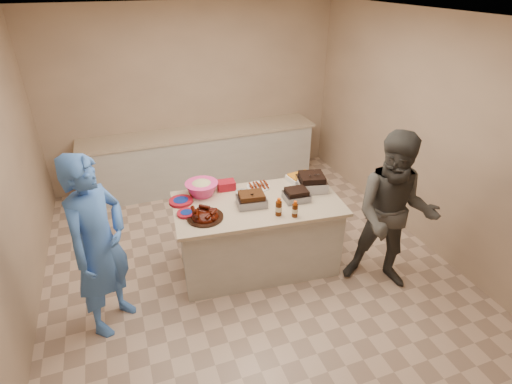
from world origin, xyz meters
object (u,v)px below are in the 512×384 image
object	(u,v)px
bbq_bottle_a	(278,215)
guest_blue	(117,319)
rib_platter	(205,218)
guest_gray	(381,280)
mustard_bottle	(246,199)
plastic_cup	(193,196)
bbq_bottle_b	(295,216)
island	(257,264)
coleslaw_bowl	(202,195)
roasting_pan	(311,189)

from	to	relation	value
bbq_bottle_a	guest_blue	world-z (taller)	bbq_bottle_a
rib_platter	guest_blue	world-z (taller)	rib_platter
guest_gray	guest_blue	bearing A→B (deg)	-153.57
mustard_bottle	plastic_cup	world-z (taller)	mustard_bottle
bbq_bottle_b	guest_blue	bearing A→B (deg)	177.57
plastic_cup	guest_blue	xyz separation A→B (m)	(-0.99, -0.70, -0.85)
plastic_cup	guest_gray	world-z (taller)	plastic_cup
bbq_bottle_a	plastic_cup	xyz separation A→B (m)	(-0.74, 0.69, 0.00)
island	guest_gray	world-z (taller)	island
guest_blue	guest_gray	distance (m)	2.86
coleslaw_bowl	roasting_pan	bearing A→B (deg)	-13.95
island	mustard_bottle	xyz separation A→B (m)	(-0.10, 0.10, 0.85)
bbq_bottle_b	rib_platter	bearing A→B (deg)	161.83
rib_platter	coleslaw_bowl	bearing A→B (deg)	80.17
guest_blue	coleslaw_bowl	bearing A→B (deg)	-17.13
bbq_bottle_b	guest_gray	distance (m)	1.32
island	rib_platter	distance (m)	1.05
coleslaw_bowl	bbq_bottle_a	size ratio (longest dim) A/B	1.88
roasting_pan	guest_blue	xyz separation A→B (m)	(-2.30, -0.39, -0.85)
roasting_pan	mustard_bottle	bearing A→B (deg)	-168.93
bbq_bottle_a	bbq_bottle_b	bearing A→B (deg)	-29.35
plastic_cup	bbq_bottle_a	bearing A→B (deg)	-43.15
coleslaw_bowl	bbq_bottle_a	bearing A→B (deg)	-47.21
bbq_bottle_b	plastic_cup	size ratio (longest dim) A/B	1.74
rib_platter	guest_gray	world-z (taller)	rib_platter
plastic_cup	guest_gray	xyz separation A→B (m)	(1.83, -1.12, -0.85)
coleslaw_bowl	guest_blue	distance (m)	1.55
plastic_cup	roasting_pan	bearing A→B (deg)	-13.16
bbq_bottle_b	coleslaw_bowl	bearing A→B (deg)	135.46
island	bbq_bottle_b	world-z (taller)	bbq_bottle_b
island	bbq_bottle_b	distance (m)	0.98
bbq_bottle_a	plastic_cup	bearing A→B (deg)	136.85
bbq_bottle_b	plastic_cup	xyz separation A→B (m)	(-0.88, 0.77, 0.00)
roasting_pan	bbq_bottle_b	xyz separation A→B (m)	(-0.42, -0.47, 0.00)
coleslaw_bowl	guest_blue	bearing A→B (deg)	-147.85
rib_platter	bbq_bottle_b	bearing A→B (deg)	-18.17
mustard_bottle	plastic_cup	bearing A→B (deg)	152.61
bbq_bottle_a	guest_gray	world-z (taller)	bbq_bottle_a
roasting_pan	bbq_bottle_a	bearing A→B (deg)	-132.47
guest_blue	island	bearing A→B (deg)	-38.18
guest_gray	plastic_cup	bearing A→B (deg)	-176.46
mustard_bottle	guest_blue	size ratio (longest dim) A/B	0.07
roasting_pan	mustard_bottle	size ratio (longest dim) A/B	2.38
island	roasting_pan	bearing A→B (deg)	11.62
coleslaw_bowl	bbq_bottle_b	distance (m)	1.09
bbq_bottle_a	guest_blue	distance (m)	1.93
coleslaw_bowl	bbq_bottle_b	xyz separation A→B (m)	(0.78, -0.77, 0.00)
plastic_cup	guest_gray	size ratio (longest dim) A/B	0.06
rib_platter	mustard_bottle	size ratio (longest dim) A/B	2.83
rib_platter	mustard_bottle	xyz separation A→B (m)	(0.51, 0.22, 0.00)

